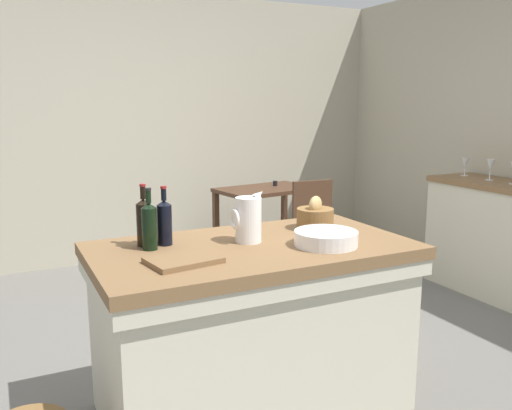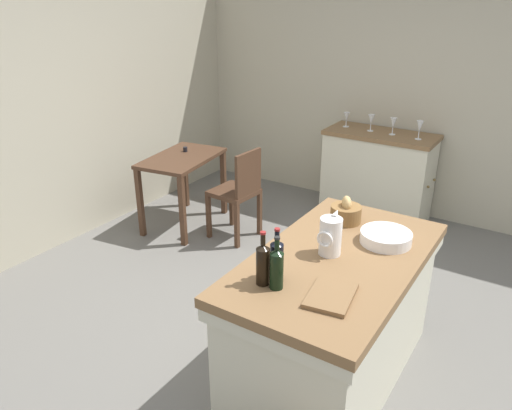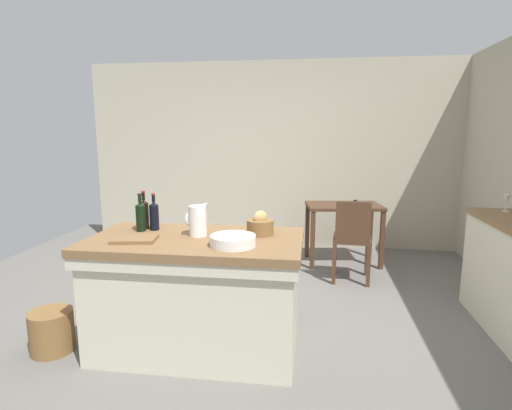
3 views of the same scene
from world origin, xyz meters
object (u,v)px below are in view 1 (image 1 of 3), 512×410
object	(u,v)px
wash_bowl	(326,238)
wooden_chair	(305,226)
island_table	(253,321)
writing_desk	(266,200)
wine_bottle_amber	(144,221)
wine_bottle_dark	(165,221)
wine_glass_middle	(490,166)
side_cabinet	(497,238)
pitcher	(248,219)
bread_basket	(315,217)
wine_glass_right	(465,164)
wine_bottle_green	(149,225)
cutting_board	(184,260)

from	to	relation	value
wash_bowl	wooden_chair	bearing A→B (deg)	61.43
island_table	wash_bowl	bearing A→B (deg)	-28.57
writing_desk	island_table	bearing A→B (deg)	-118.60
writing_desk	wine_bottle_amber	distance (m)	2.69
island_table	writing_desk	xyz separation A→B (m)	(1.23, 2.25, 0.15)
wine_bottle_dark	wine_glass_middle	xyz separation A→B (m)	(2.92, 0.60, 0.06)
side_cabinet	island_table	bearing A→B (deg)	-165.40
side_cabinet	wine_glass_middle	size ratio (longest dim) A/B	6.68
pitcher	bread_basket	world-z (taller)	pitcher
writing_desk	wine_glass_middle	xyz separation A→B (m)	(1.31, -1.47, 0.42)
pitcher	wooden_chair	bearing A→B (deg)	50.38
wash_bowl	wine_bottle_amber	xyz separation A→B (m)	(-0.79, 0.38, 0.09)
pitcher	wine_glass_middle	xyz separation A→B (m)	(2.53, 0.73, 0.06)
wine_glass_right	writing_desk	bearing A→B (deg)	138.34
pitcher	wine_bottle_green	bearing A→B (deg)	170.95
wash_bowl	cutting_board	world-z (taller)	wash_bowl
cutting_board	wine_bottle_dark	size ratio (longest dim) A/B	1.03
island_table	wine_bottle_amber	xyz separation A→B (m)	(-0.48, 0.21, 0.52)
island_table	wine_bottle_dark	distance (m)	0.67
cutting_board	wine_glass_middle	size ratio (longest dim) A/B	1.75
side_cabinet	wooden_chair	bearing A→B (deg)	143.39
wine_bottle_amber	wine_glass_middle	world-z (taller)	wine_bottle_amber
wash_bowl	wine_bottle_amber	world-z (taller)	wine_bottle_amber
pitcher	bread_basket	bearing A→B (deg)	12.09
writing_desk	wine_bottle_amber	bearing A→B (deg)	-129.93
wine_bottle_amber	wine_glass_right	distance (m)	3.16
pitcher	writing_desk	bearing A→B (deg)	60.85
pitcher	wine_bottle_green	world-z (taller)	wine_bottle_green
writing_desk	pitcher	size ratio (longest dim) A/B	3.63
writing_desk	wine_bottle_green	bearing A→B (deg)	-128.77
wooden_chair	cutting_board	world-z (taller)	wooden_chair
cutting_board	wine_bottle_dark	bearing A→B (deg)	87.08
wine_bottle_green	wine_bottle_dark	bearing A→B (deg)	30.53
wooden_chair	wine_bottle_dark	bearing A→B (deg)	-139.70
island_table	wine_bottle_amber	world-z (taller)	wine_bottle_amber
pitcher	wine_glass_right	xyz separation A→B (m)	(2.56, 1.01, 0.05)
wine_glass_right	bread_basket	bearing A→B (deg)	-156.49
pitcher	cutting_board	size ratio (longest dim) A/B	0.89
wooden_chair	wine_bottle_amber	xyz separation A→B (m)	(-1.76, -1.38, 0.49)
writing_desk	wine_glass_right	xyz separation A→B (m)	(1.33, -1.18, 0.41)
bread_basket	wine_glass_middle	world-z (taller)	wine_glass_middle
wine_bottle_green	wine_glass_middle	bearing A→B (deg)	12.19
cutting_board	wine_bottle_dark	xyz separation A→B (m)	(0.02, 0.33, 0.11)
wine_bottle_amber	writing_desk	bearing A→B (deg)	50.07
wine_glass_right	wine_bottle_dark	bearing A→B (deg)	-163.31
wash_bowl	writing_desk	bearing A→B (deg)	69.34
side_cabinet	wine_bottle_green	bearing A→B (deg)	-170.07
writing_desk	wash_bowl	distance (m)	2.61
wooden_chair	wine_glass_middle	distance (m)	1.59
cutting_board	wine_bottle_amber	xyz separation A→B (m)	(-0.08, 0.36, 0.11)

